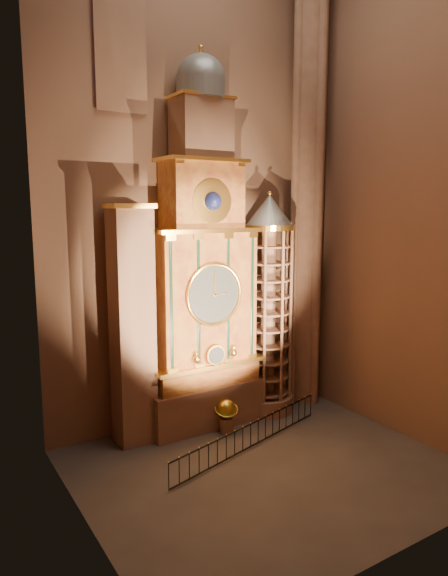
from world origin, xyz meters
TOP-DOWN VIEW (x-y plane):
  - floor at (0.00, 0.00)m, footprint 14.00×14.00m
  - wall_back at (0.00, 6.00)m, footprint 22.00×0.00m
  - wall_left at (-7.00, 0.00)m, footprint 0.00×22.00m
  - wall_right at (7.00, 0.00)m, footprint 0.00×22.00m
  - astronomical_clock at (0.00, 4.96)m, footprint 5.60×2.41m
  - portrait_tower at (-3.40, 4.98)m, footprint 1.80×1.60m
  - stair_turret at (3.50, 4.70)m, footprint 2.50×2.50m
  - gothic_pier at (6.10, 5.00)m, footprint 2.04×2.04m
  - stained_glass_window at (-3.20, 5.92)m, footprint 2.20×0.14m
  - celestial_globe at (0.40, 3.60)m, footprint 1.30×1.26m
  - iron_railing at (0.41, 1.70)m, footprint 8.79×2.45m

SIDE VIEW (x-z plane):
  - floor at x=0.00m, z-range 0.00..0.00m
  - iron_railing at x=0.41m, z-range 0.05..1.10m
  - celestial_globe at x=0.40m, z-range 0.15..1.69m
  - portrait_tower at x=-3.40m, z-range 0.05..10.25m
  - stair_turret at x=3.50m, z-range -0.13..10.67m
  - astronomical_clock at x=0.00m, z-range -1.67..15.03m
  - wall_back at x=0.00m, z-range 0.00..22.00m
  - wall_left at x=-7.00m, z-range 0.00..22.00m
  - wall_right at x=7.00m, z-range 0.00..22.00m
  - gothic_pier at x=6.10m, z-range 0.00..22.00m
  - stained_glass_window at x=-3.20m, z-range 13.90..19.10m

